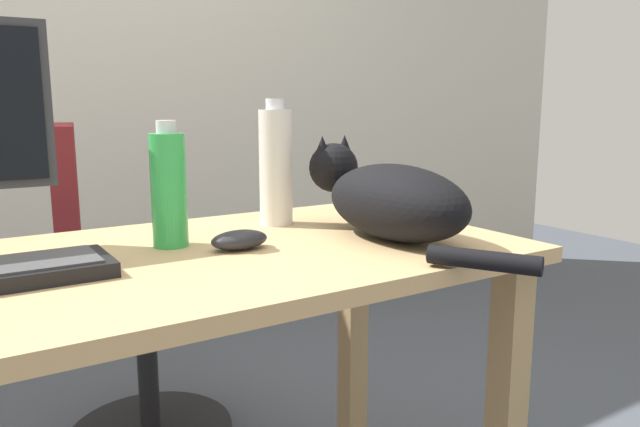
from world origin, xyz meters
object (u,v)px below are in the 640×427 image
object	(u,v)px
computer_mouse	(239,240)
spray_bottle	(169,189)
cat	(388,198)
water_bottle	(276,166)
office_chair	(126,311)

from	to	relation	value
computer_mouse	spray_bottle	size ratio (longest dim) A/B	0.47
cat	computer_mouse	world-z (taller)	cat
cat	computer_mouse	xyz separation A→B (m)	(-0.29, 0.07, -0.06)
computer_mouse	spray_bottle	bearing A→B (deg)	135.90
water_bottle	spray_bottle	size ratio (longest dim) A/B	1.17
office_chair	cat	distance (m)	0.93
cat	computer_mouse	size ratio (longest dim) A/B	5.59
cat	spray_bottle	distance (m)	0.43
office_chair	computer_mouse	bearing A→B (deg)	-87.14
cat	water_bottle	xyz separation A→B (m)	(-0.12, 0.24, 0.05)
computer_mouse	water_bottle	size ratio (longest dim) A/B	0.40
water_bottle	spray_bottle	bearing A→B (deg)	-163.65
office_chair	spray_bottle	size ratio (longest dim) A/B	4.03
water_bottle	cat	bearing A→B (deg)	-63.41
computer_mouse	office_chair	bearing A→B (deg)	92.86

